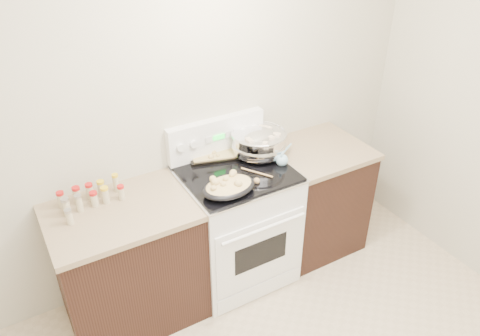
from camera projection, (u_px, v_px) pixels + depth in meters
room_shell at (348, 203)px, 1.66m from camera, size 4.10×3.60×2.75m
counter_left at (130, 264)px, 3.16m from camera, size 0.93×0.67×0.92m
counter_right at (313, 197)px, 3.82m from camera, size 0.73×0.67×0.92m
kitchen_range at (236, 222)px, 3.50m from camera, size 0.78×0.73×1.22m
mixing_bowl at (259, 143)px, 3.40m from camera, size 0.53×0.53×0.24m
roasting_pan at (229, 186)px, 3.01m from camera, size 0.38×0.28×0.11m
baking_sheet at (213, 153)px, 3.43m from camera, size 0.43×0.35×0.06m
wooden_spoon at (257, 178)px, 3.16m from camera, size 0.15×0.22×0.04m
blue_ladle at (282, 159)px, 3.33m from camera, size 0.24×0.21×0.11m
spice_jars at (89, 197)px, 2.93m from camera, size 0.40×0.24×0.13m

